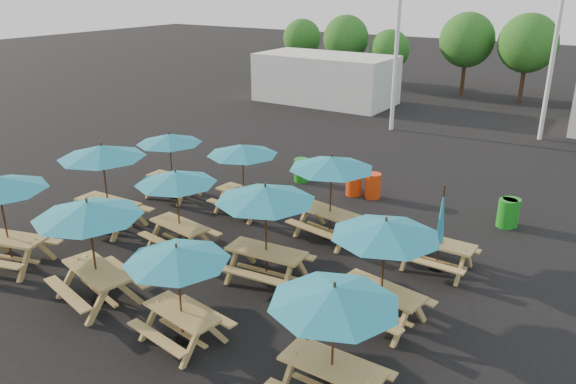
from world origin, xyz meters
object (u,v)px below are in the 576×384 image
Objects in this scene: picnic_unit_5 at (243,153)px; picnic_unit_9 at (334,301)px; picnic_unit_10 at (385,234)px; picnic_unit_3 at (88,215)px; picnic_unit_11 at (439,236)px; waste_bin_4 at (510,212)px; waste_bin_2 at (373,186)px; waste_bin_3 at (507,213)px; picnic_unit_8 at (331,167)px; picnic_unit_1 at (102,156)px; picnic_unit_2 at (169,142)px; picnic_unit_6 at (177,259)px; picnic_unit_7 at (265,199)px; picnic_unit_4 at (176,182)px; waste_bin_0 at (301,170)px; waste_bin_1 at (354,183)px.

picnic_unit_9 is at bearing -38.42° from picnic_unit_5.
picnic_unit_3 is at bearing -145.20° from picnic_unit_10.
picnic_unit_11 is 2.67× the size of waste_bin_4.
picnic_unit_5 is 4.72m from waste_bin_2.
picnic_unit_8 is at bearing -138.86° from waste_bin_3.
picnic_unit_1 reaches higher than picnic_unit_2.
picnic_unit_2 is at bearing 143.61° from picnic_unit_6.
picnic_unit_11 is at bearing 35.05° from picnic_unit_7.
picnic_unit_1 reaches higher than waste_bin_4.
picnic_unit_4 is at bearing -113.62° from waste_bin_2.
picnic_unit_10 is 7.05m from waste_bin_4.
picnic_unit_1 is at bearing 160.70° from picnic_unit_6.
waste_bin_3 is (6.86, 9.37, -1.73)m from picnic_unit_3.
picnic_unit_3 is 2.70m from picnic_unit_6.
picnic_unit_9 reaches higher than waste_bin_4.
waste_bin_3 is at bearing 31.31° from picnic_unit_1.
waste_bin_0 is (-6.38, 3.79, -0.51)m from picnic_unit_11.
picnic_unit_7 is 1.12× the size of picnic_unit_9.
waste_bin_4 is at bearing 51.74° from picnic_unit_8.
waste_bin_1 is (-0.84, 6.42, -1.73)m from picnic_unit_7.
waste_bin_3 is (4.35, -0.03, 0.00)m from waste_bin_2.
waste_bin_3 is (7.24, -0.12, 0.00)m from waste_bin_0.
picnic_unit_1 reaches higher than waste_bin_1.
picnic_unit_11 is at bearing 68.88° from picnic_unit_6.
picnic_unit_7 is at bearing -122.68° from waste_bin_3.
picnic_unit_1 is 4.19m from picnic_unit_3.
picnic_unit_2 is at bearing 144.69° from picnic_unit_4.
waste_bin_3 is at bearing 77.63° from picnic_unit_11.
waste_bin_1 is (-0.96, 3.45, -1.71)m from picnic_unit_8.
picnic_unit_2 is at bearing -171.66° from picnic_unit_5.
picnic_unit_6 reaches higher than waste_bin_0.
waste_bin_4 is (4.25, 6.65, -1.73)m from picnic_unit_7.
waste_bin_4 is (0.93, 3.82, -0.51)m from picnic_unit_11.
picnic_unit_10 reaches higher than waste_bin_1.
picnic_unit_11 is 5.12m from waste_bin_2.
picnic_unit_10 reaches higher than picnic_unit_5.
picnic_unit_7 is 6.70m from waste_bin_1.
waste_bin_4 is at bearing 74.82° from picnic_unit_6.
waste_bin_1 is 0.67m from waste_bin_2.
waste_bin_2 is at bearing 9.64° from waste_bin_1.
picnic_unit_1 reaches higher than picnic_unit_6.
waste_bin_3 is at bearing -0.35° from waste_bin_2.
waste_bin_1 is (-4.21, 9.28, -1.59)m from picnic_unit_9.
picnic_unit_8 is 1.04× the size of picnic_unit_10.
picnic_unit_8 is 3.42m from picnic_unit_11.
picnic_unit_7 is 0.99× the size of picnic_unit_10.
picnic_unit_8 is 6.67m from picnic_unit_9.
waste_bin_4 is at bearing 89.25° from picnic_unit_10.
picnic_unit_8 is 1.20× the size of picnic_unit_11.
waste_bin_2 is at bearing 111.10° from picnic_unit_9.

